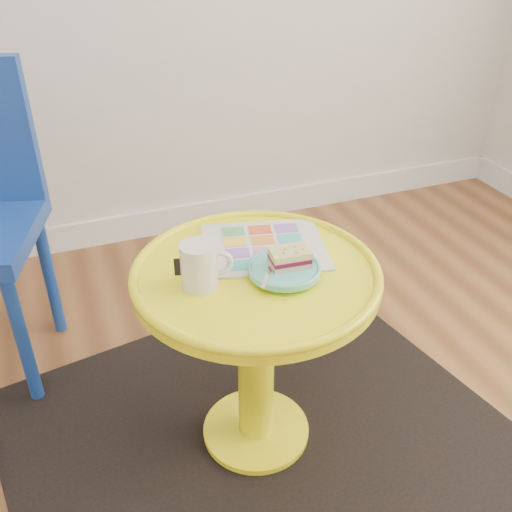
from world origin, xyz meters
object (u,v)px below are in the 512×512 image
object	(u,v)px
newspaper	(264,247)
plate	(284,270)
mug	(200,264)
side_table	(256,323)

from	to	relation	value
newspaper	plate	xyz separation A→B (m)	(-0.00, -0.13, 0.01)
mug	side_table	bearing A→B (deg)	20.91
side_table	mug	world-z (taller)	mug
newspaper	mug	bearing A→B (deg)	-137.96
mug	plate	bearing A→B (deg)	6.21
mug	plate	distance (m)	0.19
mug	plate	size ratio (longest dim) A/B	0.69
side_table	mug	size ratio (longest dim) A/B	5.03
newspaper	plate	size ratio (longest dim) A/B	1.79
side_table	mug	bearing A→B (deg)	-173.95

